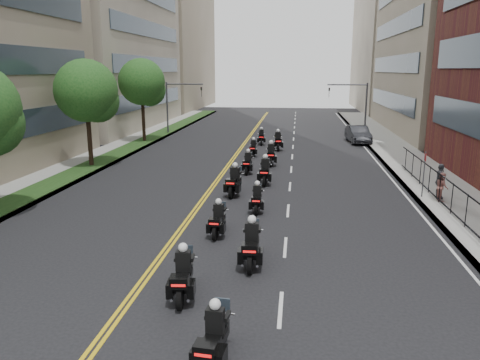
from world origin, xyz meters
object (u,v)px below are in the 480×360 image
Objects in this scene: motorcycle_2 at (183,277)px; motorcycle_5 at (257,200)px; parked_sedan at (358,134)px; motorcycle_8 at (248,164)px; pedestrian_c at (440,181)px; motorcycle_12 at (261,138)px; motorcycle_9 at (271,155)px; motorcycle_1 at (214,340)px; motorcycle_6 at (234,182)px; motorcycle_10 at (253,149)px; pedestrian_b at (442,187)px; motorcycle_4 at (218,221)px; motorcycle_7 at (265,172)px; motorcycle_11 at (278,142)px; motorcycle_3 at (251,246)px.

motorcycle_5 is (1.48, 9.32, -0.08)m from motorcycle_2.
motorcycle_2 is 34.27m from parked_sedan.
motorcycle_8 is 12.34m from pedestrian_c.
pedestrian_c reaches higher than motorcycle_12.
pedestrian_c is at bearing -26.55° from motorcycle_8.
motorcycle_9 reaches higher than motorcycle_5.
motorcycle_6 reaches higher than motorcycle_1.
motorcycle_10 is at bearing 95.90° from motorcycle_6.
motorcycle_6 is at bearing 88.45° from pedestrian_b.
pedestrian_b is (9.53, -9.11, 0.18)m from motorcycle_9.
motorcycle_1 reaches higher than motorcycle_4.
motorcycle_12 is 21.77m from pedestrian_b.
pedestrian_b is (11.00, -18.79, 0.26)m from motorcycle_12.
motorcycle_6 is at bearing -117.96° from motorcycle_7.
motorcycle_11 is 18.43m from pedestrian_b.
parked_sedan is at bearing 9.72° from motorcycle_12.
motorcycle_4 is 25.03m from motorcycle_12.
motorcycle_7 reaches higher than parked_sedan.
motorcycle_3 is 3.42m from motorcycle_4.
motorcycle_4 is (-1.41, 8.91, -0.02)m from motorcycle_1.
motorcycle_9 is 3.88m from motorcycle_10.
motorcycle_7 is (-0.38, 12.42, 0.00)m from motorcycle_3.
motorcycle_5 is at bearing -92.63° from motorcycle_9.
pedestrian_c reaches higher than motorcycle_6.
pedestrian_c reaches higher than motorcycle_11.
motorcycle_11 reaches higher than motorcycle_4.
motorcycle_1 is 5.96m from motorcycle_3.
motorcycle_9 is (-0.04, 24.26, 0.08)m from motorcycle_1.
motorcycle_5 is at bearing 75.15° from motorcycle_2.
motorcycle_11 is at bearing 88.72° from motorcycle_3.
parked_sedan is at bearing 68.56° from motorcycle_2.
pedestrian_b is at bearing 43.48° from motorcycle_3.
pedestrian_b is at bearing -90.33° from parked_sedan.
pedestrian_c reaches higher than motorcycle_1.
motorcycle_9 is (0.01, 11.73, 0.12)m from motorcycle_5.
motorcycle_7 is 3.24m from motorcycle_8.
motorcycle_11 is 0.50× the size of parked_sedan.
motorcycle_11 is at bearing 94.97° from motorcycle_1.
motorcycle_8 is (-1.38, 2.94, -0.07)m from motorcycle_7.
motorcycle_8 is at bearing 99.19° from motorcycle_1.
motorcycle_8 is 0.45× the size of parked_sedan.
motorcycle_9 is (1.55, 8.78, -0.00)m from motorcycle_6.
pedestrian_c is (9.18, 9.66, 0.37)m from motorcycle_3.
pedestrian_c reaches higher than motorcycle_2.
motorcycle_2 is at bearing -125.62° from motorcycle_3.
motorcycle_1 is at bearing 154.81° from pedestrian_c.
motorcycle_3 is 1.00× the size of motorcycle_7.
motorcycle_11 reaches higher than motorcycle_5.
motorcycle_12 is at bearing 92.13° from motorcycle_3.
pedestrian_b is (10.94, -6.16, 0.25)m from motorcycle_8.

